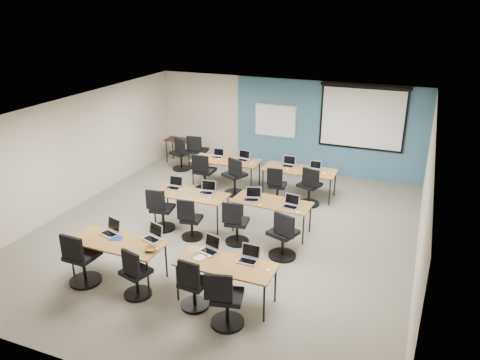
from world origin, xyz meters
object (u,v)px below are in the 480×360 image
at_px(task_chair_9, 235,179).
at_px(laptop_1, 153,235).
at_px(laptop_3, 249,257).
at_px(task_chair_5, 190,222).
at_px(training_table_back_left, 226,162).
at_px(task_chair_2, 193,288).
at_px(training_table_mid_left, 191,196).
at_px(spare_chair_b, 181,156).
at_px(spare_chair_a, 198,154).
at_px(laptop_0, 111,230).
at_px(laptop_4, 174,185).
at_px(training_table_back_right, 299,171).
at_px(task_chair_8, 204,175).
at_px(laptop_10, 288,164).
at_px(laptop_2, 210,247).
at_px(laptop_7, 291,204).
at_px(training_table_front_right, 226,266).
at_px(task_chair_3, 225,303).
at_px(task_chair_10, 277,188).
at_px(task_chair_11, 309,190).
at_px(projector_screen, 363,114).
at_px(task_chair_0, 81,263).
at_px(laptop_6, 252,197).
at_px(task_chair_7, 283,239).
at_px(training_table_mid_right, 272,204).
at_px(whiteboard, 275,121).
at_px(training_table_front_left, 117,244).
at_px(laptop_9, 243,158).
at_px(task_chair_6, 236,226).
at_px(laptop_8, 218,155).
at_px(laptop_5, 207,190).
at_px(laptop_11, 315,168).
at_px(utility_table, 180,142).
at_px(task_chair_4, 161,213).

bearing_deg(task_chair_9, laptop_1, -64.57).
distance_m(laptop_3, task_chair_5, 2.46).
distance_m(training_table_back_left, task_chair_2, 5.55).
bearing_deg(training_table_mid_left, spare_chair_b, 121.47).
bearing_deg(training_table_mid_left, spare_chair_a, 113.52).
xyz_separation_m(laptop_0, laptop_4, (-0.01, 2.42, -0.00)).
relative_size(training_table_back_right, task_chair_9, 1.79).
xyz_separation_m(training_table_back_left, task_chair_8, (-0.39, -0.59, -0.25)).
xyz_separation_m(task_chair_5, laptop_10, (1.18, 3.30, 0.40)).
height_order(laptop_2, spare_chair_b, spare_chair_b).
distance_m(laptop_1, spare_chair_a, 5.84).
distance_m(laptop_7, laptop_10, 2.56).
height_order(training_table_front_right, task_chair_3, task_chair_3).
height_order(task_chair_10, task_chair_11, task_chair_11).
bearing_deg(laptop_7, projector_screen, 85.07).
xyz_separation_m(task_chair_0, laptop_10, (2.20, 5.54, 0.36)).
height_order(laptop_6, laptop_7, laptop_6).
xyz_separation_m(training_table_mid_left, laptop_7, (2.29, 0.18, 0.11)).
distance_m(training_table_back_right, task_chair_7, 3.25).
bearing_deg(spare_chair_b, laptop_6, -16.82).
bearing_deg(task_chair_11, training_table_mid_right, -86.72).
relative_size(training_table_front_right, task_chair_8, 1.60).
relative_size(whiteboard, spare_chair_b, 1.25).
distance_m(training_table_mid_right, task_chair_5, 1.81).
xyz_separation_m(training_table_front_left, training_table_back_right, (2.07, 4.95, 0.00)).
height_order(task_chair_8, laptop_9, task_chair_8).
bearing_deg(task_chair_6, laptop_1, -129.71).
distance_m(task_chair_0, laptop_3, 3.04).
relative_size(training_table_back_left, laptop_10, 5.45).
relative_size(training_table_mid_right, laptop_8, 5.54).
xyz_separation_m(laptop_0, laptop_5, (0.82, 2.44, -0.00)).
height_order(task_chair_7, laptop_11, task_chair_7).
relative_size(task_chair_0, laptop_6, 3.05).
xyz_separation_m(task_chair_2, task_chair_5, (-1.17, 2.14, -0.01)).
bearing_deg(spare_chair_b, training_table_back_right, 14.87).
distance_m(laptop_8, laptop_10, 2.02).
height_order(laptop_5, task_chair_11, task_chair_11).
bearing_deg(task_chair_2, spare_chair_a, 120.96).
bearing_deg(task_chair_7, task_chair_9, 148.49).
bearing_deg(task_chair_10, whiteboard, 102.54).
distance_m(training_table_back_right, utility_table, 4.32).
height_order(whiteboard, task_chair_5, whiteboard).
xyz_separation_m(training_table_front_right, laptop_6, (-0.52, 2.65, 0.11)).
relative_size(task_chair_2, laptop_8, 3.12).
distance_m(training_table_back_left, laptop_2, 4.88).
height_order(laptop_3, task_chair_9, task_chair_9).
bearing_deg(task_chair_10, laptop_8, 152.39).
distance_m(laptop_0, task_chair_7, 3.30).
height_order(task_chair_4, task_chair_10, task_chair_4).
relative_size(laptop_2, laptop_11, 1.13).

